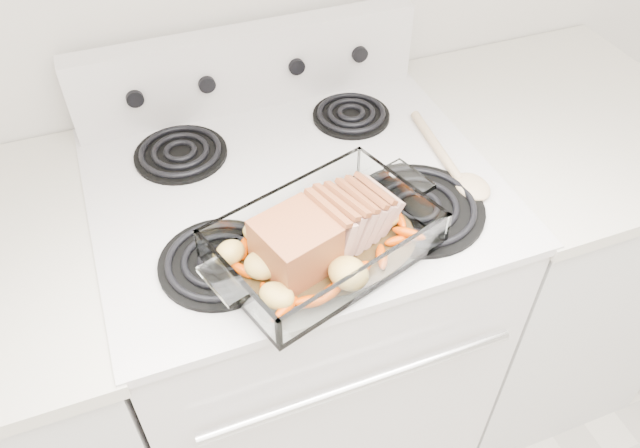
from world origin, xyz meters
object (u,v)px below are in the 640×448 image
object	(u,v)px
counter_right	(526,254)
electric_range	(299,320)
counter_left	(18,411)
baking_dish	(324,244)
pork_roast	(316,233)

from	to	relation	value
counter_right	electric_range	bearing A→B (deg)	179.90
electric_range	counter_left	distance (m)	0.67
electric_range	counter_left	size ratio (longest dim) A/B	1.20
counter_right	baking_dish	xyz separation A→B (m)	(-0.68, -0.20, 0.50)
counter_right	baking_dish	bearing A→B (deg)	-163.38
pork_roast	counter_left	bearing A→B (deg)	137.55
electric_range	baking_dish	bearing A→B (deg)	-94.05
electric_range	baking_dish	size ratio (longest dim) A/B	3.08
electric_range	counter_right	bearing A→B (deg)	-0.10
electric_range	counter_right	distance (m)	0.67
counter_left	counter_right	xyz separation A→B (m)	(1.33, 0.00, 0.00)
counter_left	baking_dish	distance (m)	0.84
counter_right	pork_roast	size ratio (longest dim) A/B	3.57
pork_roast	counter_right	bearing A→B (deg)	-8.47
counter_left	pork_roast	distance (m)	0.85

